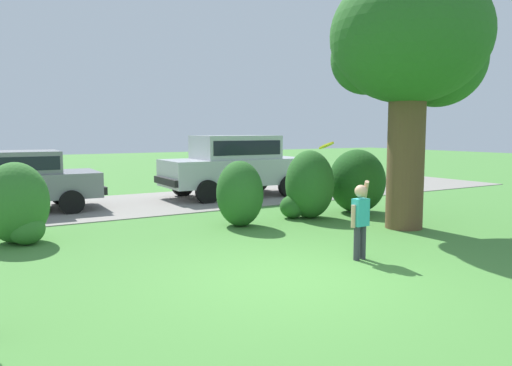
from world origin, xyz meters
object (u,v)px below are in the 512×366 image
frisbee (326,145)px  child_thrower (360,216)px  parked_sedan (14,179)px  parked_suv (235,163)px  oak_tree_large (412,48)px

frisbee → child_thrower: bearing=-94.2°
parked_sedan → child_thrower: (4.27, -7.92, -0.13)m
parked_suv → frisbee: parked_suv is taller
oak_tree_large → parked_suv: bearing=97.3°
oak_tree_large → frisbee: oak_tree_large is taller
frisbee → oak_tree_large: bearing=11.9°
child_thrower → frisbee: 1.46m
parked_sedan → child_thrower: size_ratio=3.47×
parked_suv → frisbee: size_ratio=15.73×
parked_sedan → child_thrower: 9.00m
child_thrower → frisbee: frisbee is taller
parked_sedan → parked_suv: 6.25m
parked_sedan → frisbee: bearing=-58.0°
oak_tree_large → frisbee: bearing=-168.1°
oak_tree_large → parked_sedan: size_ratio=1.21×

